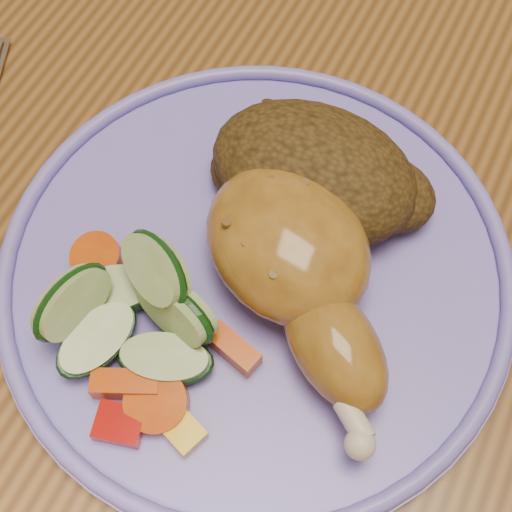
% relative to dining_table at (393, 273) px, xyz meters
% --- Properties ---
extents(ground, '(4.00, 4.00, 0.00)m').
position_rel_dining_table_xyz_m(ground, '(0.00, 0.00, -0.67)').
color(ground, '#53341C').
rests_on(ground, ground).
extents(dining_table, '(0.90, 1.40, 0.75)m').
position_rel_dining_table_xyz_m(dining_table, '(0.00, 0.00, 0.00)').
color(dining_table, brown).
rests_on(dining_table, ground).
extents(plate, '(0.31, 0.31, 0.01)m').
position_rel_dining_table_xyz_m(plate, '(-0.07, -0.08, 0.09)').
color(plate, '#7769D1').
rests_on(plate, dining_table).
extents(plate_rim, '(0.31, 0.31, 0.01)m').
position_rel_dining_table_xyz_m(plate_rim, '(-0.07, -0.08, 0.10)').
color(plate_rim, '#7769D1').
rests_on(plate_rim, plate).
extents(chicken_leg, '(0.16, 0.15, 0.06)m').
position_rel_dining_table_xyz_m(chicken_leg, '(-0.05, -0.08, 0.12)').
color(chicken_leg, '#A26D22').
rests_on(chicken_leg, plate).
extents(rice_pilaf, '(0.14, 0.09, 0.06)m').
position_rel_dining_table_xyz_m(rice_pilaf, '(-0.06, -0.02, 0.12)').
color(rice_pilaf, '#463011').
rests_on(rice_pilaf, plate).
extents(vegetable_pile, '(0.13, 0.12, 0.06)m').
position_rel_dining_table_xyz_m(vegetable_pile, '(-0.12, -0.15, 0.11)').
color(vegetable_pile, '#A50A05').
rests_on(vegetable_pile, plate).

